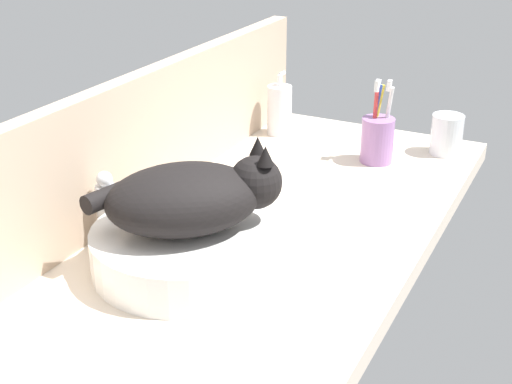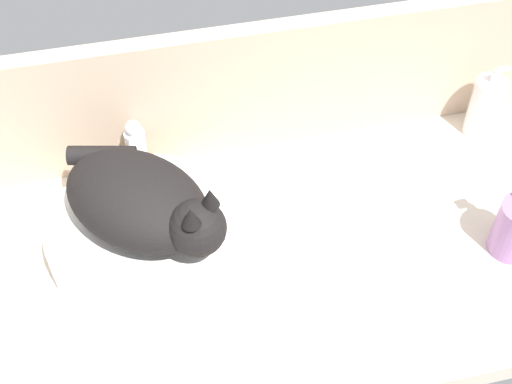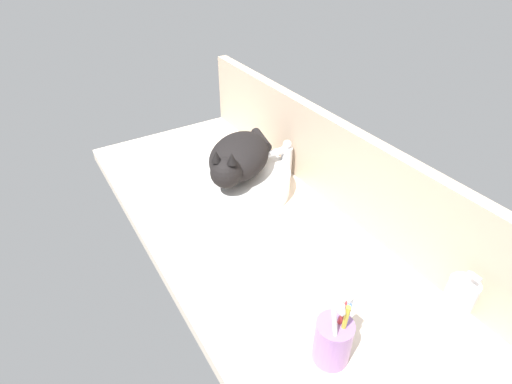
% 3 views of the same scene
% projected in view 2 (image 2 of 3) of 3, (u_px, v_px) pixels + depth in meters
% --- Properties ---
extents(ground_plane, '(1.33, 0.57, 0.04)m').
position_uv_depth(ground_plane, '(245.00, 264.00, 1.20)').
color(ground_plane, beige).
extents(backsplash_panel, '(1.33, 0.04, 0.26)m').
position_uv_depth(backsplash_panel, '(211.00, 95.00, 1.26)').
color(backsplash_panel, tan).
rests_on(backsplash_panel, ground_plane).
extents(sink_basin, '(0.31, 0.31, 0.07)m').
position_uv_depth(sink_basin, '(144.00, 236.00, 1.17)').
color(sink_basin, white).
rests_on(sink_basin, ground_plane).
extents(cat, '(0.29, 0.30, 0.14)m').
position_uv_depth(cat, '(144.00, 202.00, 1.09)').
color(cat, black).
rests_on(cat, sink_basin).
extents(faucet, '(0.04, 0.12, 0.14)m').
position_uv_depth(faucet, '(137.00, 153.00, 1.24)').
color(faucet, silver).
rests_on(faucet, ground_plane).
extents(soap_dispenser, '(0.06, 0.06, 0.15)m').
position_uv_depth(soap_dispenser, '(485.00, 107.00, 1.34)').
color(soap_dispenser, silver).
rests_on(soap_dispenser, ground_plane).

